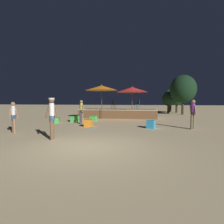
{
  "coord_description": "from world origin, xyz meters",
  "views": [
    {
      "loc": [
        1.93,
        -6.01,
        1.7
      ],
      "look_at": [
        0.0,
        5.71,
        0.92
      ],
      "focal_mm": 28.0,
      "sensor_mm": 36.0,
      "label": 1
    }
  ],
  "objects_px": {
    "person_0": "(193,113)",
    "frisbee_disc": "(92,128)",
    "bistro_chair_1": "(138,104)",
    "background_tree_2": "(169,99)",
    "person_1": "(81,111)",
    "person_2": "(52,116)",
    "patio_umbrella_0": "(132,90)",
    "cube_seat_3": "(75,119)",
    "cube_seat_2": "(56,120)",
    "bistro_chair_0": "(113,103)",
    "background_tree_3": "(177,97)",
    "cube_seat_0": "(88,123)",
    "background_tree_0": "(183,89)",
    "cube_seat_4": "(151,124)",
    "person_3": "(13,117)",
    "background_tree_1": "(171,97)",
    "cube_seat_1": "(93,119)",
    "patio_umbrella_1": "(102,88)"
  },
  "relations": [
    {
      "from": "person_0",
      "to": "frisbee_disc",
      "type": "relative_size",
      "value": 7.69
    },
    {
      "from": "bistro_chair_1",
      "to": "background_tree_2",
      "type": "relative_size",
      "value": 0.31
    },
    {
      "from": "person_1",
      "to": "person_2",
      "type": "xyz_separation_m",
      "value": [
        0.48,
        -5.19,
        0.11
      ]
    },
    {
      "from": "patio_umbrella_0",
      "to": "cube_seat_3",
      "type": "xyz_separation_m",
      "value": [
        -4.37,
        -2.75,
        -2.45
      ]
    },
    {
      "from": "cube_seat_2",
      "to": "bistro_chair_1",
      "type": "xyz_separation_m",
      "value": [
        6.07,
        4.61,
        1.21
      ]
    },
    {
      "from": "bistro_chair_0",
      "to": "background_tree_3",
      "type": "height_order",
      "value": "background_tree_3"
    },
    {
      "from": "cube_seat_0",
      "to": "background_tree_3",
      "type": "bearing_deg",
      "value": 60.02
    },
    {
      "from": "cube_seat_2",
      "to": "cube_seat_3",
      "type": "distance_m",
      "value": 1.5
    },
    {
      "from": "person_0",
      "to": "person_1",
      "type": "bearing_deg",
      "value": 139.68
    },
    {
      "from": "person_2",
      "to": "background_tree_0",
      "type": "height_order",
      "value": "background_tree_0"
    },
    {
      "from": "cube_seat_4",
      "to": "person_1",
      "type": "distance_m",
      "value": 5.12
    },
    {
      "from": "cube_seat_0",
      "to": "frisbee_disc",
      "type": "bearing_deg",
      "value": -57.89
    },
    {
      "from": "person_3",
      "to": "background_tree_1",
      "type": "xyz_separation_m",
      "value": [
        10.81,
        18.52,
        1.36
      ]
    },
    {
      "from": "background_tree_1",
      "to": "person_3",
      "type": "bearing_deg",
      "value": -120.27
    },
    {
      "from": "background_tree_3",
      "to": "bistro_chair_0",
      "type": "bearing_deg",
      "value": -132.2
    },
    {
      "from": "cube_seat_1",
      "to": "background_tree_0",
      "type": "bearing_deg",
      "value": 42.25
    },
    {
      "from": "patio_umbrella_1",
      "to": "bistro_chair_0",
      "type": "distance_m",
      "value": 2.11
    },
    {
      "from": "bistro_chair_0",
      "to": "background_tree_3",
      "type": "bearing_deg",
      "value": -20.15
    },
    {
      "from": "cube_seat_0",
      "to": "person_2",
      "type": "xyz_separation_m",
      "value": [
        -0.41,
        -3.99,
        0.81
      ]
    },
    {
      "from": "person_3",
      "to": "person_1",
      "type": "bearing_deg",
      "value": 94.63
    },
    {
      "from": "patio_umbrella_0",
      "to": "person_3",
      "type": "height_order",
      "value": "patio_umbrella_0"
    },
    {
      "from": "cube_seat_2",
      "to": "cube_seat_3",
      "type": "bearing_deg",
      "value": 35.28
    },
    {
      "from": "patio_umbrella_0",
      "to": "person_3",
      "type": "bearing_deg",
      "value": -125.94
    },
    {
      "from": "cube_seat_2",
      "to": "background_tree_3",
      "type": "distance_m",
      "value": 17.36
    },
    {
      "from": "person_3",
      "to": "bistro_chair_1",
      "type": "height_order",
      "value": "bistro_chair_1"
    },
    {
      "from": "patio_umbrella_1",
      "to": "person_3",
      "type": "distance_m",
      "value": 8.41
    },
    {
      "from": "patio_umbrella_0",
      "to": "background_tree_1",
      "type": "xyz_separation_m",
      "value": [
        5.08,
        10.62,
        -0.45
      ]
    },
    {
      "from": "cube_seat_2",
      "to": "person_3",
      "type": "xyz_separation_m",
      "value": [
        -0.14,
        -4.28,
        0.67
      ]
    },
    {
      "from": "cube_seat_0",
      "to": "cube_seat_3",
      "type": "distance_m",
      "value": 2.84
    },
    {
      "from": "person_3",
      "to": "cube_seat_4",
      "type": "bearing_deg",
      "value": 54.66
    },
    {
      "from": "background_tree_3",
      "to": "background_tree_2",
      "type": "bearing_deg",
      "value": -142.3
    },
    {
      "from": "patio_umbrella_0",
      "to": "cube_seat_4",
      "type": "xyz_separation_m",
      "value": [
        1.41,
        -5.08,
        -2.43
      ]
    },
    {
      "from": "cube_seat_0",
      "to": "bistro_chair_0",
      "type": "bearing_deg",
      "value": 83.53
    },
    {
      "from": "person_3",
      "to": "background_tree_0",
      "type": "height_order",
      "value": "background_tree_0"
    },
    {
      "from": "cube_seat_4",
      "to": "bistro_chair_1",
      "type": "distance_m",
      "value": 6.25
    },
    {
      "from": "person_1",
      "to": "background_tree_2",
      "type": "relative_size",
      "value": 0.6
    },
    {
      "from": "person_0",
      "to": "background_tree_3",
      "type": "bearing_deg",
      "value": 52.4
    },
    {
      "from": "person_2",
      "to": "person_0",
      "type": "bearing_deg",
      "value": -73.16
    },
    {
      "from": "person_2",
      "to": "background_tree_2",
      "type": "bearing_deg",
      "value": -36.04
    },
    {
      "from": "patio_umbrella_1",
      "to": "person_2",
      "type": "distance_m",
      "value": 8.87
    },
    {
      "from": "person_0",
      "to": "background_tree_0",
      "type": "xyz_separation_m",
      "value": [
        1.92,
        11.12,
        2.1
      ]
    },
    {
      "from": "person_0",
      "to": "patio_umbrella_1",
      "type": "bearing_deg",
      "value": 113.72
    },
    {
      "from": "patio_umbrella_1",
      "to": "cube_seat_0",
      "type": "bearing_deg",
      "value": -87.99
    },
    {
      "from": "person_2",
      "to": "frisbee_disc",
      "type": "bearing_deg",
      "value": -26.99
    },
    {
      "from": "cube_seat_2",
      "to": "background_tree_3",
      "type": "xyz_separation_m",
      "value": [
        11.29,
        13.03,
        2.03
      ]
    },
    {
      "from": "person_0",
      "to": "background_tree_1",
      "type": "xyz_separation_m",
      "value": [
        1.27,
        15.71,
        1.27
      ]
    },
    {
      "from": "cube_seat_4",
      "to": "background_tree_2",
      "type": "relative_size",
      "value": 0.21
    },
    {
      "from": "cube_seat_1",
      "to": "cube_seat_2",
      "type": "height_order",
      "value": "cube_seat_1"
    },
    {
      "from": "cube_seat_0",
      "to": "background_tree_0",
      "type": "xyz_separation_m",
      "value": [
        8.33,
        11.01,
        2.82
      ]
    },
    {
      "from": "bistro_chair_1",
      "to": "frisbee_disc",
      "type": "distance_m",
      "value": 7.3
    }
  ]
}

